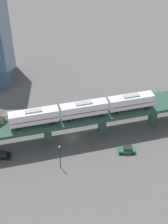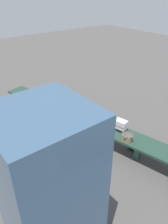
{
  "view_description": "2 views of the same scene",
  "coord_description": "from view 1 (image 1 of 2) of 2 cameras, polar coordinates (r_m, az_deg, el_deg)",
  "views": [
    {
      "loc": [
        -63.94,
        -0.88,
        55.93
      ],
      "look_at": [
        -0.7,
        -3.23,
        8.91
      ],
      "focal_mm": 50.0,
      "sensor_mm": 36.0,
      "label": 1
    },
    {
      "loc": [
        45.15,
        54.62,
        52.08
      ],
      "look_at": [
        -0.7,
        -3.23,
        8.91
      ],
      "focal_mm": 35.0,
      "sensor_mm": 36.0,
      "label": 2
    }
  ],
  "objects": [
    {
      "name": "subway_train",
      "position": [
        78.23,
        0.0,
        0.61
      ],
      "size": [
        11.05,
        36.88,
        4.45
      ],
      "color": "silver",
      "rests_on": "elevated_viaduct"
    },
    {
      "name": "delivery_truck",
      "position": [
        91.27,
        4.0,
        0.1
      ],
      "size": [
        4.81,
        7.52,
        3.2
      ],
      "color": "#333338",
      "rests_on": "ground"
    },
    {
      "name": "elevated_viaduct",
      "position": [
        80.93,
        -2.18,
        -1.18
      ],
      "size": [
        28.77,
        91.55,
        7.41
      ],
      "color": "#244135",
      "rests_on": "ground"
    },
    {
      "name": "street_lamp",
      "position": [
        74.19,
        -4.43,
        -7.84
      ],
      "size": [
        0.44,
        0.44,
        6.94
      ],
      "color": "black",
      "rests_on": "ground"
    },
    {
      "name": "street_car_black",
      "position": [
        81.01,
        -14.79,
        -7.69
      ],
      "size": [
        2.05,
        4.45,
        1.89
      ],
      "color": "black",
      "rests_on": "ground"
    },
    {
      "name": "ground_plane",
      "position": [
        84.95,
        -2.2,
        -4.6
      ],
      "size": [
        400.0,
        400.0,
        0.0
      ],
      "primitive_type": "plane",
      "color": "#514F4C"
    },
    {
      "name": "street_car_green",
      "position": [
        80.61,
        7.89,
        -6.84
      ],
      "size": [
        1.97,
        4.41,
        1.89
      ],
      "color": "#1E6638",
      "rests_on": "ground"
    }
  ]
}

